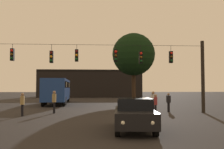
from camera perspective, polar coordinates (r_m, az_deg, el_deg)
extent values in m
plane|color=black|center=(29.72, -3.67, -6.83)|extent=(168.00, 168.00, 0.00)
cylinder|color=black|center=(21.83, 19.70, -0.44)|extent=(0.28, 0.28, 5.82)
cylinder|color=black|center=(20.31, -3.65, 6.65)|extent=(17.32, 0.02, 0.02)
cylinder|color=black|center=(21.30, -21.42, 5.90)|extent=(0.03, 0.03, 0.35)
cube|color=black|center=(21.21, -21.45, 4.17)|extent=(0.26, 0.32, 0.95)
sphere|color=red|center=(21.08, -21.58, 5.04)|extent=(0.20, 0.20, 0.20)
sphere|color=#5B3D0C|center=(21.04, -21.60, 4.23)|extent=(0.20, 0.20, 0.20)
sphere|color=#0C4219|center=(21.01, -21.61, 3.41)|extent=(0.20, 0.20, 0.20)
cylinder|color=black|center=(20.57, -13.39, 5.87)|extent=(0.03, 0.03, 0.50)
cube|color=black|center=(20.47, -13.41, 3.87)|extent=(0.26, 0.32, 0.95)
sphere|color=#510A0A|center=(20.33, -13.49, 4.76)|extent=(0.20, 0.20, 0.20)
sphere|color=orange|center=(20.30, -13.50, 3.92)|extent=(0.20, 0.20, 0.20)
sphere|color=#0C4219|center=(20.26, -13.51, 3.08)|extent=(0.20, 0.20, 0.20)
cylinder|color=black|center=(20.34, -7.91, 6.09)|extent=(0.03, 0.03, 0.38)
cube|color=black|center=(20.25, -7.93, 4.24)|extent=(0.26, 0.32, 0.95)
sphere|color=#510A0A|center=(20.11, -7.96, 5.15)|extent=(0.20, 0.20, 0.20)
sphere|color=orange|center=(20.07, -7.96, 4.31)|extent=(0.20, 0.20, 0.20)
sphere|color=#0C4219|center=(20.03, -7.97, 3.46)|extent=(0.20, 0.20, 0.20)
cylinder|color=black|center=(20.34, 0.82, 6.08)|extent=(0.03, 0.03, 0.37)
cube|color=black|center=(20.25, 0.82, 4.24)|extent=(0.26, 0.32, 0.95)
sphere|color=red|center=(20.11, 0.86, 5.15)|extent=(0.20, 0.20, 0.20)
sphere|color=#5B3D0C|center=(20.07, 0.86, 4.30)|extent=(0.20, 0.20, 0.20)
sphere|color=#0C4219|center=(20.04, 0.86, 3.45)|extent=(0.20, 0.20, 0.20)
cylinder|color=black|center=(20.59, 6.45, 5.82)|extent=(0.03, 0.03, 0.49)
cube|color=black|center=(20.49, 6.46, 3.84)|extent=(0.26, 0.32, 0.95)
sphere|color=red|center=(20.35, 6.55, 4.73)|extent=(0.20, 0.20, 0.20)
sphere|color=#5B3D0C|center=(20.31, 6.55, 3.89)|extent=(0.20, 0.20, 0.20)
sphere|color=#0C4219|center=(20.28, 6.56, 3.05)|extent=(0.20, 0.20, 0.20)
cylinder|color=black|center=(21.15, 13.05, 5.70)|extent=(0.03, 0.03, 0.45)
cube|color=black|center=(21.06, 13.07, 3.82)|extent=(0.26, 0.32, 0.95)
sphere|color=red|center=(20.93, 13.21, 4.69)|extent=(0.20, 0.20, 0.20)
sphere|color=#5B3D0C|center=(20.89, 13.22, 3.88)|extent=(0.20, 0.20, 0.20)
sphere|color=#0C4219|center=(20.86, 13.23, 3.06)|extent=(0.20, 0.20, 0.20)
cube|color=navy|center=(32.17, -12.14, -3.35)|extent=(3.06, 11.11, 2.50)
cube|color=black|center=(32.17, -12.13, -2.26)|extent=(3.07, 10.46, 0.70)
cylinder|color=black|center=(36.25, -13.30, -5.26)|extent=(0.33, 1.01, 1.00)
cylinder|color=black|center=(36.06, -9.78, -5.31)|extent=(0.33, 1.01, 1.00)
cylinder|color=black|center=(30.15, -14.68, -5.73)|extent=(0.33, 1.01, 1.00)
cylinder|color=black|center=(29.92, -10.45, -5.80)|extent=(0.33, 1.01, 1.00)
cylinder|color=black|center=(28.19, -15.25, -5.93)|extent=(0.33, 1.01, 1.00)
cylinder|color=black|center=(27.95, -10.73, -6.01)|extent=(0.33, 1.01, 1.00)
cube|color=beige|center=(35.45, -11.61, -2.32)|extent=(2.60, 0.93, 0.56)
cube|color=beige|center=(29.43, -12.65, -2.20)|extent=(2.60, 0.93, 0.56)
cube|color=black|center=(12.18, 5.03, -9.37)|extent=(2.17, 4.44, 0.68)
cube|color=black|center=(12.28, 4.98, -6.51)|extent=(1.78, 2.45, 0.52)
cylinder|color=black|center=(10.90, 9.75, -11.91)|extent=(0.28, 0.66, 0.64)
cylinder|color=black|center=(10.80, 1.24, -12.04)|extent=(0.28, 0.66, 0.64)
cylinder|color=black|center=(13.69, 8.02, -10.07)|extent=(0.28, 0.66, 0.64)
cylinder|color=black|center=(13.61, 1.29, -10.14)|extent=(0.28, 0.66, 0.64)
sphere|color=white|center=(10.16, 9.08, -10.64)|extent=(0.18, 0.18, 0.18)
sphere|color=white|center=(10.07, 2.46, -10.74)|extent=(0.18, 0.18, 0.18)
cylinder|color=black|center=(20.52, -12.92, -7.30)|extent=(0.14, 0.14, 0.87)
cylinder|color=black|center=(20.68, -12.79, -7.27)|extent=(0.14, 0.14, 0.87)
cube|color=#997F4C|center=(20.55, -12.83, -5.16)|extent=(0.28, 0.39, 0.66)
sphere|color=#8C6B51|center=(20.54, -12.82, -3.92)|extent=(0.24, 0.24, 0.24)
cylinder|color=black|center=(19.17, 9.78, -7.82)|extent=(0.14, 0.14, 0.76)
cylinder|color=black|center=(19.01, 9.77, -7.86)|extent=(0.14, 0.14, 0.76)
cube|color=maroon|center=(19.04, 9.76, -5.86)|extent=(0.32, 0.41, 0.57)
sphere|color=#8C6B51|center=(19.03, 9.75, -4.70)|extent=(0.20, 0.20, 0.20)
cylinder|color=black|center=(20.13, 9.33, -7.45)|extent=(0.14, 0.14, 0.85)
cylinder|color=black|center=(20.28, 9.14, -7.42)|extent=(0.14, 0.14, 0.85)
cube|color=silver|center=(20.16, 9.22, -5.33)|extent=(0.31, 0.40, 0.64)
sphere|color=#8C6B51|center=(20.15, 9.21, -4.09)|extent=(0.23, 0.23, 0.23)
cylinder|color=black|center=(19.14, -19.53, -7.62)|extent=(0.14, 0.14, 0.81)
cylinder|color=black|center=(19.30, -19.44, -7.58)|extent=(0.14, 0.14, 0.81)
cube|color=#997F4C|center=(19.17, -19.45, -5.49)|extent=(0.27, 0.38, 0.61)
sphere|color=#8C6B51|center=(19.16, -19.42, -4.25)|extent=(0.22, 0.22, 0.22)
cylinder|color=black|center=(21.74, 12.67, -7.19)|extent=(0.14, 0.14, 0.77)
cylinder|color=black|center=(21.88, 12.48, -7.16)|extent=(0.14, 0.14, 0.77)
cube|color=black|center=(21.77, 12.56, -5.40)|extent=(0.30, 0.40, 0.58)
sphere|color=#8C6B51|center=(21.76, 12.55, -4.36)|extent=(0.21, 0.21, 0.21)
cube|color=black|center=(56.19, -4.83, -2.37)|extent=(21.07, 11.05, 5.10)
cube|color=black|center=(56.29, -4.82, 0.48)|extent=(21.07, 11.05, 0.50)
cylinder|color=#2D2116|center=(34.83, 4.88, -2.53)|extent=(0.56, 0.56, 4.52)
sphere|color=black|center=(35.13, 4.85, 4.51)|extent=(5.84, 5.84, 5.84)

